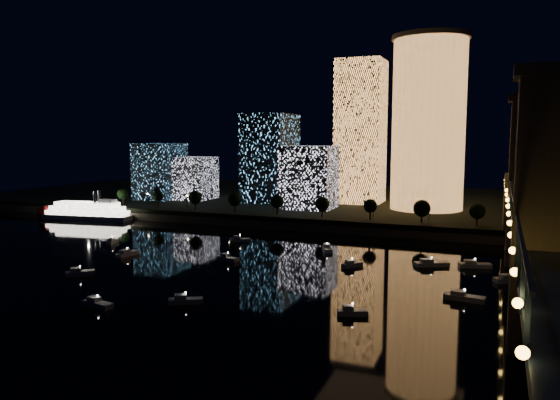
{
  "coord_description": "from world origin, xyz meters",
  "views": [
    {
      "loc": [
        56.98,
        -124.3,
        38.29
      ],
      "look_at": [
        -15.37,
        55.0,
        15.36
      ],
      "focal_mm": 35.0,
      "sensor_mm": 36.0,
      "label": 1
    }
  ],
  "objects_px": {
    "tower_cylindrical": "(428,123)",
    "tower_rectangular": "(361,132)",
    "truss_bridge": "(536,238)",
    "riverboat": "(84,211)"
  },
  "relations": [
    {
      "from": "tower_cylindrical",
      "to": "riverboat",
      "type": "xyz_separation_m",
      "value": [
        -146.42,
        -56.76,
        -40.2
      ]
    },
    {
      "from": "tower_cylindrical",
      "to": "truss_bridge",
      "type": "distance_m",
      "value": 133.94
    },
    {
      "from": "tower_cylindrical",
      "to": "tower_rectangular",
      "type": "xyz_separation_m",
      "value": [
        -33.96,
        12.79,
        -3.78
      ]
    },
    {
      "from": "tower_cylindrical",
      "to": "truss_bridge",
      "type": "xyz_separation_m",
      "value": [
        38.53,
        -125.31,
        -27.45
      ]
    },
    {
      "from": "tower_cylindrical",
      "to": "riverboat",
      "type": "relative_size",
      "value": 1.68
    },
    {
      "from": "truss_bridge",
      "to": "tower_cylindrical",
      "type": "bearing_deg",
      "value": 107.09
    },
    {
      "from": "tower_rectangular",
      "to": "riverboat",
      "type": "bearing_deg",
      "value": -148.27
    },
    {
      "from": "tower_rectangular",
      "to": "tower_cylindrical",
      "type": "bearing_deg",
      "value": -20.63
    },
    {
      "from": "truss_bridge",
      "to": "riverboat",
      "type": "bearing_deg",
      "value": 159.66
    },
    {
      "from": "tower_cylindrical",
      "to": "tower_rectangular",
      "type": "bearing_deg",
      "value": 159.37
    }
  ]
}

